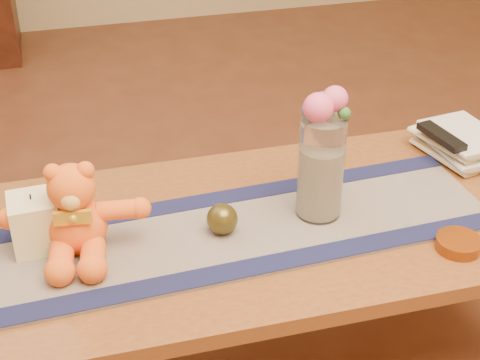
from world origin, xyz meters
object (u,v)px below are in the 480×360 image
object	(u,v)px
teddy_bear	(75,209)
pillar_candle	(35,222)
book_bottom	(435,158)
tv_remote	(441,136)
amber_dish	(459,244)
glass_vase	(321,167)
bronze_ball	(222,219)

from	to	relation	value
teddy_bear	pillar_candle	size ratio (longest dim) A/B	2.45
book_bottom	tv_remote	bearing A→B (deg)	-93.00
amber_dish	pillar_candle	bearing A→B (deg)	164.83
glass_vase	book_bottom	xyz separation A→B (m)	(0.40, 0.16, -0.13)
teddy_bear	book_bottom	bearing A→B (deg)	15.54
pillar_candle	amber_dish	xyz separation A→B (m)	(0.94, -0.25, -0.06)
book_bottom	tv_remote	xyz separation A→B (m)	(0.00, -0.01, 0.07)
tv_remote	amber_dish	bearing A→B (deg)	-121.75
book_bottom	amber_dish	xyz separation A→B (m)	(-0.14, -0.37, 0.00)
teddy_bear	glass_vase	world-z (taller)	glass_vase
glass_vase	book_bottom	distance (m)	0.45
bronze_ball	amber_dish	size ratio (longest dim) A/B	0.70
glass_vase	book_bottom	size ratio (longest dim) A/B	1.17
pillar_candle	glass_vase	xyz separation A→B (m)	(0.67, -0.04, 0.07)
bronze_ball	glass_vase	bearing A→B (deg)	3.89
teddy_bear	book_bottom	size ratio (longest dim) A/B	1.40
glass_vase	amber_dish	bearing A→B (deg)	-38.41
bronze_ball	amber_dish	xyz separation A→B (m)	(0.51, -0.19, -0.03)
teddy_bear	bronze_ball	bearing A→B (deg)	1.94
bronze_ball	tv_remote	size ratio (longest dim) A/B	0.46
glass_vase	bronze_ball	world-z (taller)	glass_vase
pillar_candle	tv_remote	distance (m)	1.08
bronze_ball	book_bottom	bearing A→B (deg)	15.31
bronze_ball	book_bottom	xyz separation A→B (m)	(0.65, 0.18, -0.03)
glass_vase	amber_dish	distance (m)	0.36
glass_vase	amber_dish	world-z (taller)	glass_vase
teddy_bear	pillar_candle	xyz separation A→B (m)	(-0.09, 0.03, -0.04)
book_bottom	amber_dish	size ratio (longest dim) A/B	2.11
pillar_candle	book_bottom	size ratio (longest dim) A/B	0.57
glass_vase	bronze_ball	distance (m)	0.26
bronze_ball	tv_remote	bearing A→B (deg)	14.47
glass_vase	pillar_candle	bearing A→B (deg)	176.39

